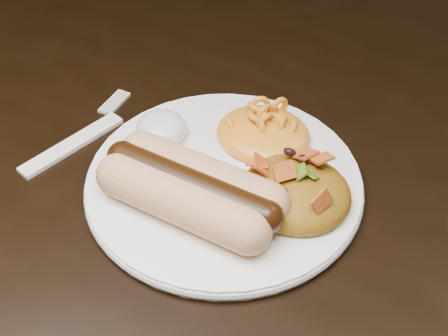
% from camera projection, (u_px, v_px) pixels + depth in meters
% --- Properties ---
extents(table, '(1.60, 0.90, 0.75)m').
position_uv_depth(table, '(240.00, 148.00, 0.67)').
color(table, black).
rests_on(table, floor).
extents(plate, '(0.27, 0.27, 0.01)m').
position_uv_depth(plate, '(224.00, 182.00, 0.49)').
color(plate, white).
rests_on(plate, table).
extents(hotdog, '(0.12, 0.07, 0.03)m').
position_uv_depth(hotdog, '(191.00, 188.00, 0.45)').
color(hotdog, tan).
rests_on(hotdog, plate).
extents(mac_and_cheese, '(0.09, 0.08, 0.03)m').
position_uv_depth(mac_and_cheese, '(264.00, 124.00, 0.51)').
color(mac_and_cheese, orange).
rests_on(mac_and_cheese, plate).
extents(sour_cream, '(0.05, 0.05, 0.03)m').
position_uv_depth(sour_cream, '(161.00, 124.00, 0.51)').
color(sour_cream, silver).
rests_on(sour_cream, plate).
extents(taco_salad, '(0.08, 0.08, 0.04)m').
position_uv_depth(taco_salad, '(296.00, 185.00, 0.46)').
color(taco_salad, '#BD380A').
rests_on(taco_salad, plate).
extents(fork, '(0.06, 0.14, 0.00)m').
position_uv_depth(fork, '(72.00, 144.00, 0.53)').
color(fork, white).
rests_on(fork, table).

